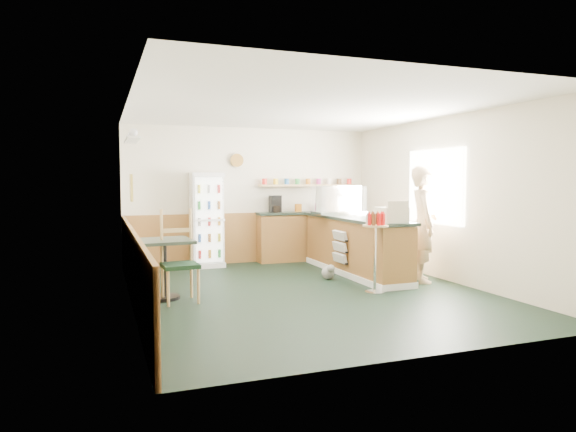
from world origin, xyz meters
name	(u,v)px	position (x,y,z in m)	size (l,w,h in m)	color
ground	(307,292)	(0.00, 0.00, 0.00)	(6.00, 6.00, 0.00)	black
room_envelope	(276,189)	(-0.23, 0.73, 1.52)	(5.04, 6.02, 2.72)	beige
service_counter	(355,248)	(1.35, 1.07, 0.46)	(0.68, 3.01, 1.01)	olive
back_counter	(309,234)	(1.19, 2.80, 0.55)	(2.24, 0.42, 1.69)	olive
drinks_fridge	(207,220)	(-0.95, 2.74, 0.90)	(0.59, 0.52, 1.80)	white
display_case	(339,201)	(1.35, 1.73, 1.28)	(0.94, 0.49, 0.53)	silver
cash_register	(391,215)	(1.35, -0.12, 1.13)	(0.40, 0.42, 0.23)	beige
shopkeeper	(423,224)	(2.05, 0.05, 0.94)	(0.63, 0.45, 1.88)	tan
condiment_stand	(375,238)	(0.91, -0.42, 0.81)	(0.38, 0.38, 1.17)	silver
newspaper_rack	(340,247)	(0.99, 0.93, 0.50)	(0.09, 0.48, 0.55)	black
cafe_table	(164,257)	(-2.05, 0.25, 0.59)	(0.82, 0.82, 0.84)	black
cafe_chair	(179,253)	(-1.87, 0.09, 0.66)	(0.50, 0.50, 1.26)	black
dog_doorstop	(329,272)	(0.69, 0.74, 0.12)	(0.22, 0.28, 0.26)	gray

